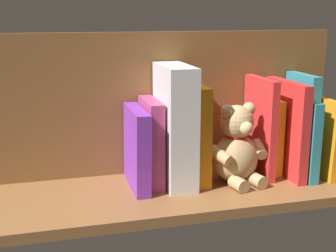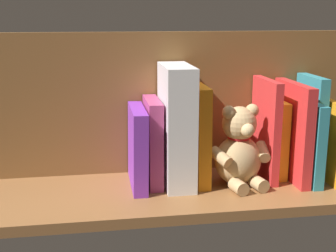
{
  "view_description": "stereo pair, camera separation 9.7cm",
  "coord_description": "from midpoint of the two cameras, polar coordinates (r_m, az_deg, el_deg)",
  "views": [
    {
      "loc": [
        24.24,
        90.77,
        37.33
      ],
      "look_at": [
        0.0,
        0.0,
        13.93
      ],
      "focal_mm": 48.88,
      "sensor_mm": 36.0,
      "label": 1
    },
    {
      "loc": [
        14.78,
        92.78,
        37.33
      ],
      "look_at": [
        0.0,
        0.0,
        13.93
      ],
      "focal_mm": 48.88,
      "sensor_mm": 36.0,
      "label": 2
    }
  ],
  "objects": [
    {
      "name": "book_5",
      "position": [
        1.08,
        8.87,
        -0.11
      ],
      "size": [
        1.78,
        14.57,
        22.89
      ],
      "primitive_type": "cube",
      "color": "red",
      "rests_on": "ground_plane"
    },
    {
      "name": "dictionary_thick_white",
      "position": [
        1.0,
        -1.88,
        0.04
      ],
      "size": [
        6.24,
        15.88,
        26.46
      ],
      "primitive_type": "cube",
      "color": "silver",
      "rests_on": "ground_plane"
    },
    {
      "name": "book_0",
      "position": [
        1.13,
        15.67,
        -1.04
      ],
      "size": [
        2.64,
        18.12,
        18.21
      ],
      "primitive_type": "cube",
      "rotation": [
        0.0,
        -0.04,
        0.0
      ],
      "color": "orange",
      "rests_on": "ground_plane"
    },
    {
      "name": "book_6",
      "position": [
        1.03,
        0.76,
        -0.89
      ],
      "size": [
        3.01,
        14.45,
        22.04
      ],
      "primitive_type": "cube",
      "rotation": [
        0.0,
        0.01,
        0.0
      ],
      "color": "orange",
      "rests_on": "ground_plane"
    },
    {
      "name": "book_8",
      "position": [
        1.0,
        -6.7,
        -2.79
      ],
      "size": [
        3.36,
        15.95,
        17.47
      ],
      "primitive_type": "cube",
      "rotation": [
        0.0,
        -0.02,
        0.0
      ],
      "color": "purple",
      "rests_on": "ground_plane"
    },
    {
      "name": "book_7",
      "position": [
        1.01,
        -4.84,
        -2.04
      ],
      "size": [
        3.01,
        13.5,
        18.94
      ],
      "primitive_type": "cube",
      "color": "#B23F72",
      "rests_on": "ground_plane"
    },
    {
      "name": "teddy_bear",
      "position": [
        1.02,
        5.98,
        -2.82
      ],
      "size": [
        14.4,
        13.07,
        18.13
      ],
      "rotation": [
        0.0,
        0.0,
        0.21
      ],
      "color": "tan",
      "rests_on": "ground_plane"
    },
    {
      "name": "book_3",
      "position": [
        1.09,
        12.01,
        -0.3
      ],
      "size": [
        2.24,
        17.77,
        22.17
      ],
      "primitive_type": "cube",
      "color": "red",
      "rests_on": "ground_plane"
    },
    {
      "name": "book_1",
      "position": [
        1.13,
        13.88,
        0.46
      ],
      "size": [
        2.27,
        12.32,
        23.21
      ],
      "primitive_type": "cube",
      "color": "teal",
      "rests_on": "ground_plane"
    },
    {
      "name": "book_4",
      "position": [
        1.11,
        9.84,
        -1.11
      ],
      "size": [
        2.84,
        11.65,
        17.84
      ],
      "primitive_type": "cube",
      "color": "yellow",
      "rests_on": "ground_plane"
    },
    {
      "name": "shelf_back_panel",
      "position": [
        1.08,
        -4.23,
        2.81
      ],
      "size": [
        88.49,
        1.5,
        33.1
      ],
      "primitive_type": "cube",
      "color": "brown",
      "rests_on": "ground_plane"
    },
    {
      "name": "book_2",
      "position": [
        1.1,
        13.26,
        -1.2
      ],
      "size": [
        2.26,
        18.07,
        18.3
      ],
      "primitive_type": "cube",
      "color": "teal",
      "rests_on": "ground_plane"
    },
    {
      "name": "ground_plane",
      "position": [
        1.01,
        -2.76,
        -8.3
      ],
      "size": [
        88.49,
        28.47,
        2.2
      ],
      "primitive_type": "cube",
      "color": "brown"
    }
  ]
}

